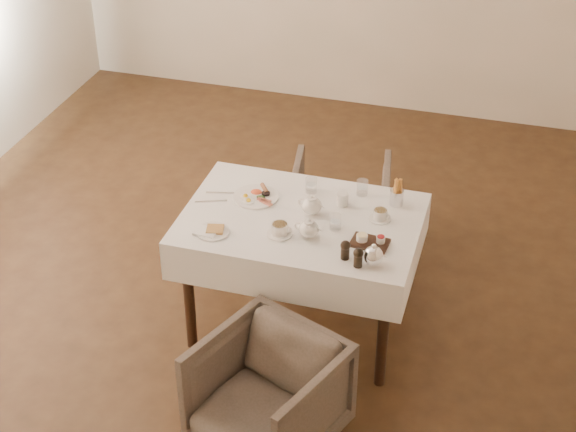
% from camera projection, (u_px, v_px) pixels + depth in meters
% --- Properties ---
extents(table, '(1.28, 0.88, 0.75)m').
position_uv_depth(table, '(301.00, 235.00, 4.81)').
color(table, black).
rests_on(table, ground).
extents(armchair_near, '(0.82, 0.83, 0.58)m').
position_uv_depth(armchair_near, '(268.00, 394.00, 4.29)').
color(armchair_near, '#483F35').
rests_on(armchair_near, ground).
extents(armchair_far, '(0.71, 0.73, 0.58)m').
position_uv_depth(armchair_far, '(340.00, 205.00, 5.71)').
color(armchair_far, '#483F35').
rests_on(armchair_far, ground).
extents(breakfast_plate, '(0.25, 0.25, 0.03)m').
position_uv_depth(breakfast_plate, '(256.00, 196.00, 4.91)').
color(breakfast_plate, white).
rests_on(breakfast_plate, table).
extents(side_plate, '(0.18, 0.18, 0.02)m').
position_uv_depth(side_plate, '(211.00, 231.00, 4.62)').
color(side_plate, white).
rests_on(side_plate, table).
extents(teapot_centre, '(0.17, 0.14, 0.12)m').
position_uv_depth(teapot_centre, '(312.00, 204.00, 4.75)').
color(teapot_centre, white).
rests_on(teapot_centre, table).
extents(teapot_front, '(0.15, 0.12, 0.12)m').
position_uv_depth(teapot_front, '(309.00, 228.00, 4.56)').
color(teapot_front, white).
rests_on(teapot_front, table).
extents(creamer, '(0.08, 0.08, 0.07)m').
position_uv_depth(creamer, '(342.00, 199.00, 4.83)').
color(creamer, white).
rests_on(creamer, table).
extents(teacup_near, '(0.14, 0.14, 0.07)m').
position_uv_depth(teacup_near, '(280.00, 230.00, 4.60)').
color(teacup_near, white).
rests_on(teacup_near, table).
extents(teacup_far, '(0.12, 0.12, 0.06)m').
position_uv_depth(teacup_far, '(380.00, 215.00, 4.72)').
color(teacup_far, white).
rests_on(teacup_far, table).
extents(glass_left, '(0.08, 0.08, 0.09)m').
position_uv_depth(glass_left, '(311.00, 185.00, 4.94)').
color(glass_left, silver).
rests_on(glass_left, table).
extents(glass_mid, '(0.08, 0.08, 0.09)m').
position_uv_depth(glass_mid, '(335.00, 222.00, 4.64)').
color(glass_mid, silver).
rests_on(glass_mid, table).
extents(glass_right, '(0.08, 0.08, 0.09)m').
position_uv_depth(glass_right, '(362.00, 187.00, 4.92)').
color(glass_right, silver).
rests_on(glass_right, table).
extents(condiment_board, '(0.20, 0.14, 0.05)m').
position_uv_depth(condiment_board, '(370.00, 241.00, 4.53)').
color(condiment_board, black).
rests_on(condiment_board, table).
extents(pepper_mill_left, '(0.07, 0.07, 0.11)m').
position_uv_depth(pepper_mill_left, '(345.00, 250.00, 4.41)').
color(pepper_mill_left, black).
rests_on(pepper_mill_left, table).
extents(pepper_mill_right, '(0.07, 0.07, 0.11)m').
position_uv_depth(pepper_mill_right, '(358.00, 257.00, 4.36)').
color(pepper_mill_right, black).
rests_on(pepper_mill_right, table).
extents(silver_pot, '(0.13, 0.11, 0.13)m').
position_uv_depth(silver_pot, '(373.00, 254.00, 4.36)').
color(silver_pot, white).
rests_on(silver_pot, table).
extents(fries_cup, '(0.08, 0.08, 0.16)m').
position_uv_depth(fries_cup, '(397.00, 193.00, 4.82)').
color(fries_cup, silver).
rests_on(fries_cup, table).
extents(cutlery_fork, '(0.17, 0.05, 0.00)m').
position_uv_depth(cutlery_fork, '(221.00, 193.00, 4.95)').
color(cutlery_fork, silver).
rests_on(cutlery_fork, table).
extents(cutlery_knife, '(0.17, 0.08, 0.00)m').
position_uv_depth(cutlery_knife, '(211.00, 201.00, 4.88)').
color(cutlery_knife, silver).
rests_on(cutlery_knife, table).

